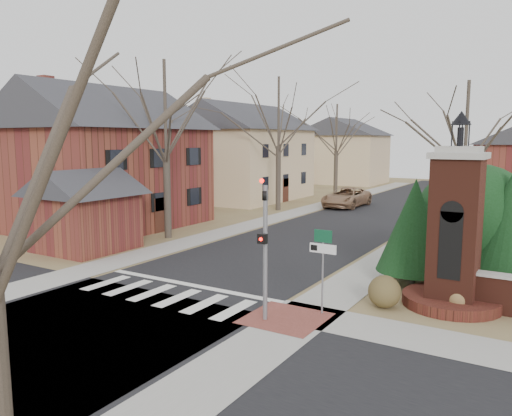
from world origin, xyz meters
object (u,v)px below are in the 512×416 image
Objects in this scene: sign_post at (323,255)px; brick_gate_monument at (454,243)px; traffic_signal_pole at (265,238)px; distant_car at (464,185)px; pickup_truck at (346,197)px.

brick_gate_monument reaches higher than sign_post.
traffic_signal_pole is at bearing -132.43° from sign_post.
sign_post is at bearing 85.61° from distant_car.
traffic_signal_pole is 6.47m from brick_gate_monument.
sign_post reaches higher than pickup_truck.
pickup_truck is 1.17× the size of distant_car.
sign_post is (1.29, 1.41, -0.64)m from traffic_signal_pole.
distant_car is (6.50, 16.86, 0.01)m from pickup_truck.
pickup_truck is (-12.10, 21.66, -1.37)m from brick_gate_monument.
brick_gate_monument reaches higher than distant_car.
pickup_truck is at bearing 61.50° from distant_car.
pickup_truck is at bearing 105.84° from traffic_signal_pole.
sign_post is 4.55m from brick_gate_monument.
brick_gate_monument reaches higher than pickup_truck.
sign_post is at bearing 47.57° from traffic_signal_pole.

